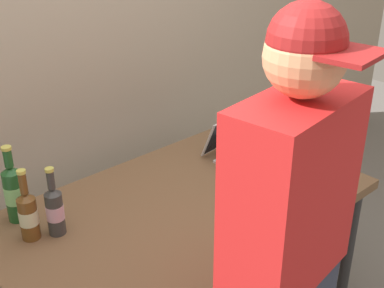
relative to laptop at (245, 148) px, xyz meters
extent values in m
cube|color=brown|center=(-0.50, -0.11, -0.06)|extent=(1.53, 0.90, 0.04)
cylinder|color=#2D2D30|center=(0.21, -0.50, -0.43)|extent=(0.05, 0.05, 0.68)
cylinder|color=#2D2D30|center=(0.21, 0.27, -0.43)|extent=(0.05, 0.05, 0.68)
cube|color=#B7BABC|center=(0.01, -0.05, -0.03)|extent=(0.34, 0.27, 0.01)
cube|color=#232326|center=(0.01, -0.07, -0.03)|extent=(0.28, 0.17, 0.00)
cube|color=#B7BABC|center=(-0.01, 0.10, 0.06)|extent=(0.33, 0.11, 0.18)
cube|color=black|center=(-0.01, 0.10, 0.06)|extent=(0.30, 0.10, 0.17)
cylinder|color=brown|center=(-1.07, 0.08, 0.04)|extent=(0.07, 0.07, 0.17)
cone|color=brown|center=(-1.07, 0.08, 0.14)|extent=(0.07, 0.07, 0.02)
cylinder|color=brown|center=(-1.07, 0.08, 0.19)|extent=(0.03, 0.03, 0.08)
cylinder|color=#BFB74C|center=(-1.07, 0.08, 0.24)|extent=(0.03, 0.03, 0.01)
cylinder|color=beige|center=(-1.07, 0.08, 0.05)|extent=(0.07, 0.07, 0.06)
cylinder|color=#1E5123|center=(-1.05, 0.23, 0.06)|extent=(0.07, 0.07, 0.21)
cone|color=#1E5123|center=(-1.05, 0.23, 0.18)|extent=(0.07, 0.07, 0.03)
cylinder|color=#1E5123|center=(-1.05, 0.23, 0.23)|extent=(0.03, 0.03, 0.07)
cylinder|color=#BFB74C|center=(-1.05, 0.23, 0.27)|extent=(0.04, 0.04, 0.01)
cylinder|color=#80C575|center=(-1.05, 0.23, 0.07)|extent=(0.07, 0.07, 0.07)
cylinder|color=#333333|center=(-0.98, 0.04, 0.04)|extent=(0.06, 0.06, 0.17)
cone|color=#333333|center=(-0.98, 0.04, 0.14)|extent=(0.06, 0.06, 0.02)
cylinder|color=#333333|center=(-0.98, 0.04, 0.19)|extent=(0.03, 0.03, 0.07)
cylinder|color=#BFB74C|center=(-0.98, 0.04, 0.23)|extent=(0.03, 0.03, 0.01)
cylinder|color=#C396AD|center=(-0.98, 0.04, 0.05)|extent=(0.07, 0.07, 0.06)
cube|color=red|center=(-0.66, -0.76, 0.36)|extent=(0.44, 0.26, 0.55)
sphere|color=tan|center=(-0.66, -0.76, 0.75)|extent=(0.21, 0.21, 0.21)
sphere|color=maroon|center=(-0.66, -0.76, 0.78)|extent=(0.20, 0.20, 0.20)
cube|color=maroon|center=(-0.65, -0.87, 0.77)|extent=(0.18, 0.13, 0.01)
cube|color=tan|center=(-0.50, 0.75, 0.53)|extent=(6.00, 0.10, 2.60)
camera|label=1|loc=(-1.67, -1.46, 1.10)|focal=47.96mm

